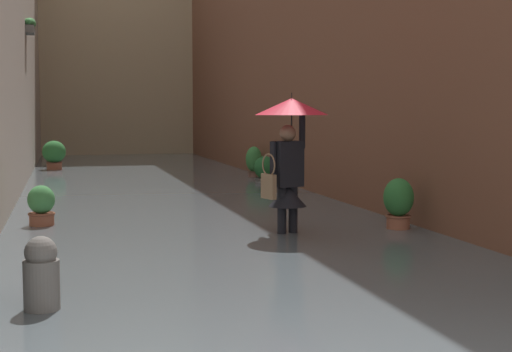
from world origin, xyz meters
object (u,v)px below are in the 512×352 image
(potted_plant_near_right, at_px, (54,155))
(mooring_bollard, at_px, (42,285))
(potted_plant_near_left, at_px, (265,173))
(potted_plant_far_left, at_px, (398,207))
(potted_plant_mid_left, at_px, (254,163))
(potted_plant_mid_right, at_px, (41,211))
(person_wading, at_px, (289,141))

(potted_plant_near_right, distance_m, mooring_bollard, 15.14)
(potted_plant_near_left, height_order, potted_plant_far_left, potted_plant_far_left)
(potted_plant_mid_left, relative_size, mooring_bollard, 1.18)
(potted_plant_mid_right, xyz_separation_m, potted_plant_mid_left, (-4.83, -6.88, 0.13))
(potted_plant_near_left, bearing_deg, potted_plant_near_right, -47.54)
(potted_plant_near_right, bearing_deg, potted_plant_far_left, 111.34)
(potted_plant_near_right, xyz_separation_m, potted_plant_mid_left, (-4.79, 3.60, -0.05))
(person_wading, relative_size, potted_plant_far_left, 2.31)
(potted_plant_mid_right, height_order, potted_plant_mid_left, potted_plant_mid_left)
(person_wading, relative_size, potted_plant_near_right, 2.06)
(person_wading, distance_m, potted_plant_far_left, 1.79)
(potted_plant_near_left, distance_m, mooring_bollard, 11.03)
(potted_plant_mid_left, bearing_deg, potted_plant_near_right, -36.96)
(potted_plant_near_right, bearing_deg, potted_plant_near_left, 132.46)
(potted_plant_far_left, bearing_deg, mooring_bollard, 34.32)
(potted_plant_near_left, bearing_deg, potted_plant_mid_left, -94.81)
(potted_plant_mid_right, height_order, potted_plant_near_left, potted_plant_near_left)
(potted_plant_mid_right, bearing_deg, potted_plant_mid_left, -125.07)
(potted_plant_near_right, relative_size, potted_plant_mid_right, 1.31)
(potted_plant_mid_right, relative_size, potted_plant_far_left, 0.86)
(potted_plant_mid_right, relative_size, potted_plant_near_left, 0.96)
(potted_plant_near_right, relative_size, potted_plant_near_left, 1.26)
(potted_plant_near_right, xyz_separation_m, potted_plant_far_left, (-4.69, 12.00, -0.09))
(person_wading, bearing_deg, potted_plant_mid_right, -24.88)
(person_wading, bearing_deg, mooring_bollard, 46.16)
(potted_plant_mid_right, distance_m, potted_plant_mid_left, 8.40)
(potted_plant_near_right, bearing_deg, potted_plant_mid_left, 143.04)
(potted_plant_near_left, bearing_deg, person_wading, 77.54)
(potted_plant_mid_right, distance_m, potted_plant_far_left, 4.97)
(mooring_bollard, bearing_deg, potted_plant_mid_left, -112.15)
(mooring_bollard, bearing_deg, potted_plant_near_left, -114.46)
(potted_plant_mid_right, xyz_separation_m, potted_plant_far_left, (-4.73, 1.52, 0.10))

